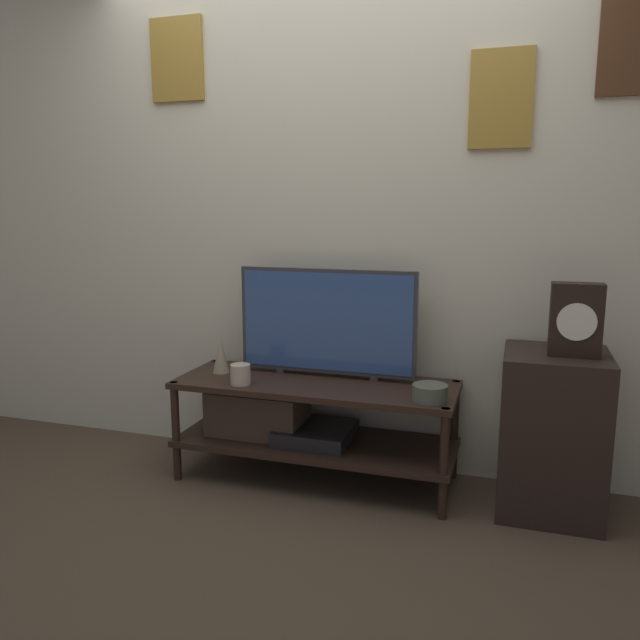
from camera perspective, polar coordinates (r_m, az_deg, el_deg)
name	(u,v)px	position (r m, az deg, el deg)	size (l,w,h in m)	color
ground_plane	(296,504)	(2.99, -2.21, -16.46)	(12.00, 12.00, 0.00)	#4C3D2D
wall_back	(335,205)	(3.23, 1.36, 10.51)	(6.40, 0.08, 2.70)	beige
media_console	(295,416)	(3.15, -2.34, -8.72)	(1.37, 0.50, 0.50)	black
television	(327,322)	(3.09, 0.61, -0.15)	(0.90, 0.05, 0.54)	#333338
vase_slim_bronze	(221,355)	(3.25, -9.05, -3.19)	(0.09, 0.09, 0.18)	tan
vase_wide_bowl	(430,393)	(2.80, 10.01, -6.59)	(0.15, 0.15, 0.07)	#4C5647
candle_jar	(240,374)	(3.03, -7.28, -4.96)	(0.10, 0.10, 0.10)	#C1B29E
side_table	(552,432)	(2.99, 20.44, -9.59)	(0.44, 0.46, 0.72)	black
mantel_clock	(576,320)	(2.83, 22.35, 0.01)	(0.21, 0.11, 0.31)	black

